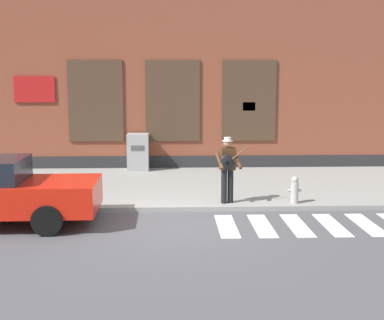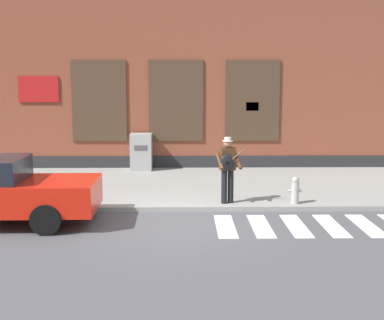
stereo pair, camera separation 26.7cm
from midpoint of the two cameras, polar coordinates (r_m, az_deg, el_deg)
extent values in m
plane|color=#4C4C51|center=(12.24, -2.58, -6.91)|extent=(160.00, 160.00, 0.00)
cube|color=gray|center=(16.21, -2.48, -2.78)|extent=(28.00, 5.93, 0.13)
cube|color=brown|center=(20.87, -2.47, 11.02)|extent=(28.00, 4.00, 8.26)
cube|color=#28282B|center=(19.08, -2.43, -0.38)|extent=(28.00, 0.04, 0.55)
cube|color=#473323|center=(19.05, -10.64, 6.21)|extent=(1.91, 0.06, 2.83)
cube|color=black|center=(19.04, -10.64, 6.21)|extent=(1.79, 0.03, 2.71)
cube|color=#473323|center=(18.84, -2.48, 6.33)|extent=(1.91, 0.06, 2.83)
cube|color=black|center=(18.83, -2.48, 6.33)|extent=(1.79, 0.03, 2.71)
cube|color=#473323|center=(19.01, 5.70, 6.32)|extent=(1.91, 0.06, 2.83)
cube|color=black|center=(19.00, 5.70, 6.31)|extent=(1.79, 0.03, 2.71)
cube|color=red|center=(19.44, -16.84, 7.24)|extent=(1.40, 0.04, 0.90)
cube|color=yellow|center=(19.00, 5.70, 5.71)|extent=(0.44, 0.02, 0.30)
cube|color=silver|center=(12.13, 3.10, -7.04)|extent=(0.42, 1.90, 0.01)
cube|color=silver|center=(12.22, 6.84, -6.96)|extent=(0.42, 1.90, 0.01)
cube|color=silver|center=(12.37, 10.52, -6.86)|extent=(0.42, 1.90, 0.01)
cube|color=silver|center=(12.57, 14.09, -6.73)|extent=(0.42, 1.90, 0.01)
cube|color=silver|center=(12.81, 17.54, -6.58)|extent=(0.42, 1.90, 0.01)
cube|color=silver|center=(12.91, -10.46, -2.85)|extent=(0.06, 0.24, 0.12)
cube|color=silver|center=(11.81, -11.17, -3.97)|extent=(0.06, 0.24, 0.12)
cylinder|color=black|center=(13.44, -14.18, -4.30)|extent=(0.66, 0.25, 0.66)
cylinder|color=black|center=(11.78, -15.81, -6.21)|extent=(0.66, 0.25, 0.66)
cylinder|color=black|center=(13.73, 3.56, -2.80)|extent=(0.15, 0.15, 0.86)
cylinder|color=black|center=(13.66, 2.88, -2.86)|extent=(0.15, 0.15, 0.86)
cube|color=#4C2D19|center=(13.58, 3.23, 0.13)|extent=(0.42, 0.30, 0.57)
sphere|color=#9E7051|center=(13.52, 3.25, 1.80)|extent=(0.22, 0.22, 0.22)
cylinder|color=beige|center=(13.52, 3.25, 2.05)|extent=(0.27, 0.27, 0.02)
cylinder|color=beige|center=(13.51, 3.25, 2.26)|extent=(0.18, 0.18, 0.09)
cylinder|color=#4C2D19|center=(13.57, 4.33, -0.05)|extent=(0.21, 0.52, 0.39)
cylinder|color=#4C2D19|center=(13.41, 2.40, -0.14)|extent=(0.21, 0.52, 0.39)
ellipsoid|color=black|center=(13.40, 3.16, -0.29)|extent=(0.38, 0.20, 0.44)
cylinder|color=black|center=(13.34, 3.24, -0.33)|extent=(0.09, 0.03, 0.09)
cylinder|color=brown|center=(13.44, 4.24, 0.50)|extent=(0.47, 0.15, 0.34)
cube|color=#9E9E9E|center=(18.62, -6.17, 0.86)|extent=(0.73, 0.69, 1.27)
cube|color=#4C4C4C|center=(18.25, -6.26, 1.30)|extent=(0.44, 0.02, 0.16)
cylinder|color=#B2ADA8|center=(13.91, 10.34, -3.43)|extent=(0.20, 0.20, 0.55)
sphere|color=#B2ADA8|center=(13.84, 10.38, -2.08)|extent=(0.18, 0.18, 0.18)
cylinder|color=#B2ADA8|center=(13.87, 9.79, -3.22)|extent=(0.10, 0.07, 0.07)
cylinder|color=#B2ADA8|center=(13.93, 10.91, -3.20)|extent=(0.10, 0.07, 0.07)
camera|label=1|loc=(0.13, -90.57, -0.09)|focal=50.00mm
camera|label=2|loc=(0.13, 89.43, 0.09)|focal=50.00mm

